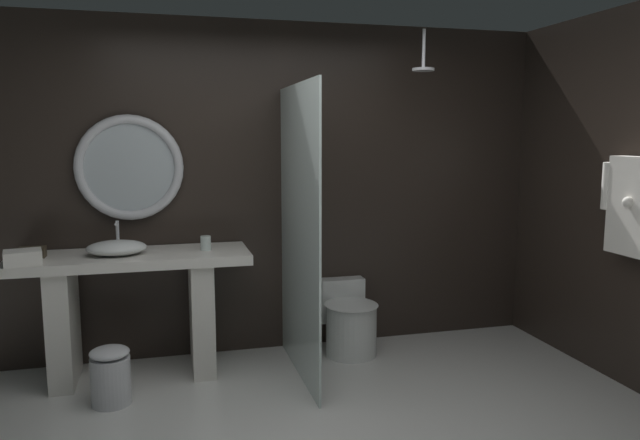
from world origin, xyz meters
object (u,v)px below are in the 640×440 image
at_px(vessel_sink, 117,248).
at_px(tissue_box, 32,252).
at_px(folded_hand_towel, 23,257).
at_px(rain_shower_head, 423,65).
at_px(hanging_bathrobe, 638,202).
at_px(waste_bin, 111,375).
at_px(toilet, 349,322).
at_px(round_wall_mirror, 130,168).
at_px(tumbler_cup, 206,243).

distance_m(vessel_sink, tissue_box, 0.55).
bearing_deg(vessel_sink, folded_hand_towel, -162.40).
height_order(vessel_sink, rain_shower_head, rain_shower_head).
distance_m(hanging_bathrobe, waste_bin, 3.58).
distance_m(tissue_box, folded_hand_towel, 0.22).
xyz_separation_m(vessel_sink, folded_hand_towel, (-0.57, -0.18, -0.00)).
relative_size(vessel_sink, rain_shower_head, 1.35).
relative_size(rain_shower_head, toilet, 0.52).
relative_size(rain_shower_head, folded_hand_towel, 1.34).
relative_size(tissue_box, waste_bin, 0.44).
distance_m(vessel_sink, round_wall_mirror, 0.62).
bearing_deg(vessel_sink, rain_shower_head, -3.32).
distance_m(tumbler_cup, hanging_bathrobe, 2.94).
bearing_deg(rain_shower_head, vessel_sink, 176.68).
height_order(vessel_sink, tissue_box, vessel_sink).
relative_size(tissue_box, rain_shower_head, 0.56).
height_order(vessel_sink, tumbler_cup, vessel_sink).
height_order(round_wall_mirror, waste_bin, round_wall_mirror).
xyz_separation_m(vessel_sink, tissue_box, (-0.55, 0.04, -0.01)).
bearing_deg(tumbler_cup, tissue_box, 178.72).
relative_size(tumbler_cup, waste_bin, 0.27).
bearing_deg(toilet, vessel_sink, -177.82).
height_order(hanging_bathrobe, toilet, hanging_bathrobe).
distance_m(round_wall_mirror, waste_bin, 1.49).
height_order(tissue_box, folded_hand_towel, folded_hand_towel).
bearing_deg(folded_hand_towel, tissue_box, 86.57).
relative_size(hanging_bathrobe, folded_hand_towel, 3.17).
bearing_deg(waste_bin, round_wall_mirror, 79.38).
relative_size(round_wall_mirror, folded_hand_towel, 3.46).
xyz_separation_m(vessel_sink, rain_shower_head, (2.23, -0.13, 1.29)).
bearing_deg(rain_shower_head, hanging_bathrobe, -43.48).
height_order(toilet, folded_hand_towel, folded_hand_towel).
height_order(tissue_box, hanging_bathrobe, hanging_bathrobe).
distance_m(rain_shower_head, hanging_bathrobe, 1.75).
bearing_deg(vessel_sink, hanging_bathrobe, -19.09).
height_order(tissue_box, rain_shower_head, rain_shower_head).
distance_m(round_wall_mirror, toilet, 2.06).
bearing_deg(toilet, rain_shower_head, -21.24).
height_order(tumbler_cup, tissue_box, tumbler_cup).
distance_m(hanging_bathrobe, toilet, 2.24).
xyz_separation_m(tumbler_cup, tissue_box, (-1.17, 0.03, -0.02)).
distance_m(vessel_sink, rain_shower_head, 2.58).
xyz_separation_m(hanging_bathrobe, folded_hand_towel, (-3.86, 0.96, -0.35)).
xyz_separation_m(tissue_box, toilet, (2.28, 0.02, -0.69)).
xyz_separation_m(vessel_sink, hanging_bathrobe, (3.29, -1.14, 0.35)).
xyz_separation_m(tumbler_cup, rain_shower_head, (1.61, -0.15, 1.29)).
distance_m(tumbler_cup, rain_shower_head, 2.07).
bearing_deg(hanging_bathrobe, rain_shower_head, 136.52).
bearing_deg(folded_hand_towel, rain_shower_head, 1.02).
distance_m(round_wall_mirror, hanging_bathrobe, 3.51).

